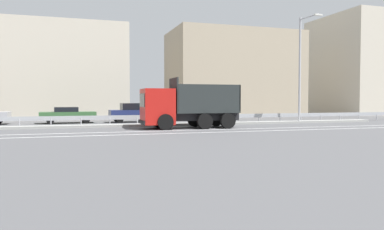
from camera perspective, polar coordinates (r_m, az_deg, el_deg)
ground_plane at (r=26.99m, az=1.43°, el=-1.82°), size 320.00×320.00×0.00m
lane_strip_0 at (r=24.18m, az=1.05°, el=-2.30°), size 58.57×0.16×0.01m
lane_strip_1 at (r=22.41m, az=2.58°, el=-2.67°), size 58.57×0.16×0.01m
median_island at (r=28.74m, az=0.24°, el=-1.38°), size 32.21×1.10×0.18m
median_guardrail at (r=29.88m, az=-0.48°, el=-0.32°), size 58.57×0.09×0.78m
dump_truck at (r=25.58m, az=-2.26°, el=0.96°), size 6.82×2.75×3.44m
median_road_sign at (r=29.91m, az=6.50°, el=0.69°), size 0.66×0.16×2.14m
street_lamp_1 at (r=32.71m, az=16.31°, el=7.42°), size 0.71×2.41×8.80m
parked_car_2 at (r=32.90m, az=-18.45°, el=0.04°), size 4.60×2.17×1.35m
parked_car_3 at (r=33.06m, az=-9.20°, el=0.33°), size 3.89×2.03×1.66m
background_building_0 at (r=42.55m, az=-21.97°, el=6.01°), size 17.00×10.52×9.60m
background_building_1 at (r=46.90m, az=6.34°, el=6.19°), size 15.55×8.82×10.23m
church_tower at (r=60.32m, az=5.31°, el=6.07°), size 3.60×3.60×12.93m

